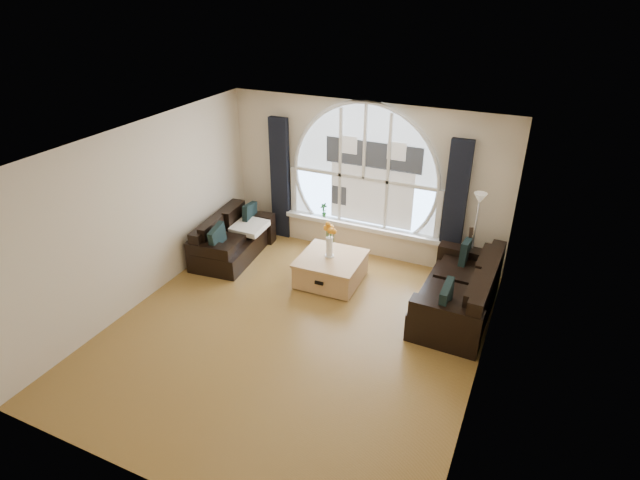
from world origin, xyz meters
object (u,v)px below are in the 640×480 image
at_px(sofa_left, 233,236).
at_px(vase_flowers, 329,235).
at_px(sofa_right, 457,290).
at_px(potted_plant, 324,210).
at_px(floor_lamp, 474,240).
at_px(guitar, 468,255).
at_px(coffee_chest, 331,268).

relative_size(sofa_left, vase_flowers, 2.32).
xyz_separation_m(sofa_right, potted_plant, (-2.71, 1.23, 0.28)).
bearing_deg(vase_flowers, sofa_left, 178.16).
xyz_separation_m(floor_lamp, potted_plant, (-2.73, 0.32, -0.12)).
relative_size(sofa_left, floor_lamp, 1.02).
relative_size(sofa_left, guitar, 1.53).
height_order(sofa_right, floor_lamp, floor_lamp).
xyz_separation_m(floor_lamp, guitar, (-0.05, 0.01, -0.27)).
height_order(sofa_left, sofa_right, sofa_right).
height_order(coffee_chest, floor_lamp, floor_lamp).
bearing_deg(coffee_chest, vase_flowers, 156.46).
distance_m(sofa_right, coffee_chest, 2.05).
bearing_deg(guitar, floor_lamp, -31.03).
relative_size(vase_flowers, guitar, 0.66).
bearing_deg(sofa_right, potted_plant, 157.13).
height_order(sofa_left, potted_plant, potted_plant).
height_order(coffee_chest, potted_plant, potted_plant).
relative_size(sofa_right, floor_lamp, 1.21).
relative_size(coffee_chest, vase_flowers, 1.43).
relative_size(sofa_left, coffee_chest, 1.62).
height_order(sofa_left, coffee_chest, sofa_left).
xyz_separation_m(coffee_chest, vase_flowers, (-0.04, 0.02, 0.60)).
bearing_deg(coffee_chest, floor_lamp, 20.97).
bearing_deg(vase_flowers, potted_plant, 118.12).
bearing_deg(guitar, coffee_chest, -178.64).
height_order(floor_lamp, potted_plant, floor_lamp).
height_order(sofa_right, coffee_chest, sofa_right).
bearing_deg(floor_lamp, potted_plant, 173.26).
distance_m(coffee_chest, potted_plant, 1.42).
distance_m(vase_flowers, floor_lamp, 2.27).
bearing_deg(sofa_left, sofa_right, -7.85).
bearing_deg(floor_lamp, vase_flowers, -158.16).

